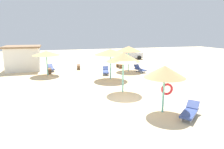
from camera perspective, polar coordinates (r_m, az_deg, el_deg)
ground_plane at (r=13.25m, az=3.81°, el=-7.72°), size 80.00×80.00×0.00m
parasol_0 at (r=21.86m, az=-18.35°, el=5.83°), size 2.89×2.89×2.56m
parasol_1 at (r=23.15m, az=4.78°, el=7.35°), size 3.01×3.01×2.89m
parasol_2 at (r=11.29m, az=14.88°, el=0.69°), size 2.31×2.31×2.70m
parasol_3 at (r=19.00m, az=-0.47°, el=6.50°), size 3.13×3.13×2.91m
parasol_4 at (r=14.71m, az=3.23°, el=5.00°), size 2.55×2.55×3.01m
lounger_0 at (r=24.38m, az=-17.16°, el=1.75°), size 0.90×1.96×0.71m
lounger_1 at (r=22.97m, az=7.95°, el=1.58°), size 0.84×1.93×0.75m
lounger_2 at (r=11.63m, az=21.47°, el=-9.82°), size 1.87×1.70×0.69m
lounger_3 at (r=21.56m, az=-1.84°, el=0.99°), size 1.07×1.98×0.74m
bench_0 at (r=25.36m, az=2.05°, el=2.74°), size 0.47×1.52×0.49m
bench_1 at (r=23.03m, az=-17.52°, el=1.22°), size 0.45×1.51×0.49m
bench_2 at (r=24.84m, az=-9.57°, el=2.38°), size 0.59×1.54×0.49m
parked_car at (r=33.64m, az=5.20°, el=5.86°), size 4.26×2.60×1.72m
beach_cabana at (r=25.83m, az=-24.10°, el=4.37°), size 4.03×3.61×2.89m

